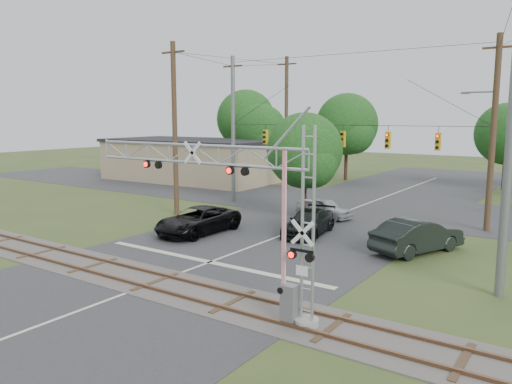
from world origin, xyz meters
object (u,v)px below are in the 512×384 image
Objects in this scene: crossing_gantry at (233,196)px; streetlight at (489,144)px; traffic_signal_span at (356,133)px; commercial_building at (192,160)px; car_dark at (309,223)px; sedan_silver at (324,208)px; pickup_black at (198,220)px.

streetlight is at bearing 81.10° from crossing_gantry.
crossing_gantry is at bearing -79.60° from traffic_signal_span.
commercial_building is at bearing 176.40° from streetlight.
sedan_silver is (-1.48, 4.90, -0.02)m from car_dark.
sedan_silver is at bearing -122.95° from traffic_signal_span.
pickup_black is 0.29× the size of commercial_building.
streetlight reaches higher than sedan_silver.
car_dark is (5.49, 3.42, -0.07)m from pickup_black.
commercial_building is (-17.04, 18.71, 1.43)m from pickup_black.
pickup_black is 21.41m from streetlight.
traffic_signal_span is 8.49m from car_dark.
car_dark is (-3.17, 11.48, -3.35)m from crossing_gantry.
traffic_signal_span is 9.82m from streetlight.
sedan_silver is (-4.65, 16.37, -3.37)m from crossing_gantry.
commercial_building is (-21.05, 10.40, 1.52)m from sedan_silver.
crossing_gantry is 1.15× the size of streetlight.
streetlight is (12.56, 16.85, 4.09)m from pickup_black.
pickup_black is 9.23m from sedan_silver.
streetlight is (3.90, 24.91, 0.81)m from crossing_gantry.
crossing_gantry is 18.73m from traffic_signal_span.
car_dark is 0.56× the size of streetlight.
crossing_gantry is at bearing -98.90° from streetlight.
commercial_building is at bearing 137.56° from car_dark.
pickup_black is 6.47m from car_dark.
car_dark is 5.12m from sedan_silver.
streetlight reaches higher than car_dark.
crossing_gantry is 0.52× the size of traffic_signal_span.
crossing_gantry is at bearing -48.12° from commercial_building.
traffic_signal_span is at bearing 83.40° from car_dark.
crossing_gantry reaches higher than sedan_silver.
crossing_gantry is 2.48× the size of sedan_silver.
streetlight is at bearing 54.73° from pickup_black.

